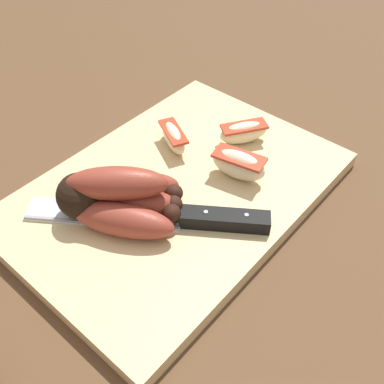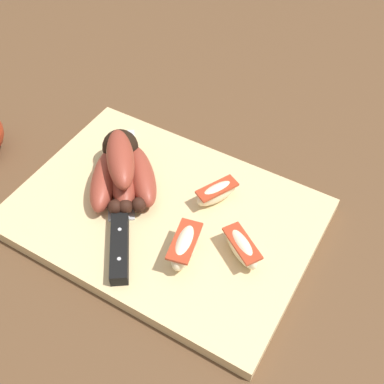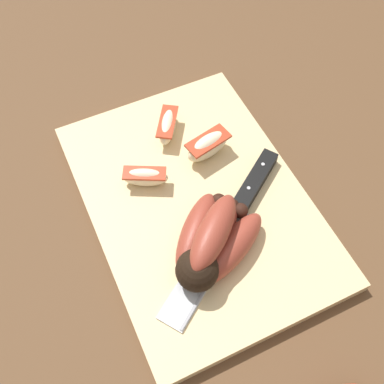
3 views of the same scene
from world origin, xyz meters
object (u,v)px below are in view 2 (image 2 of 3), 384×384
object	(u,v)px
apple_wedge_near	(217,193)
apple_wedge_far	(185,246)
chefs_knife	(121,219)
banana_bunch	(122,169)
apple_wedge_middle	(240,250)

from	to	relation	value
apple_wedge_near	apple_wedge_far	distance (m)	0.10
chefs_knife	apple_wedge_far	distance (m)	0.10
banana_bunch	apple_wedge_near	bearing A→B (deg)	-164.44
apple_wedge_near	apple_wedge_far	size ratio (longest dim) A/B	0.90
banana_bunch	apple_wedge_near	world-z (taller)	banana_bunch
apple_wedge_near	apple_wedge_middle	world-z (taller)	same
apple_wedge_middle	apple_wedge_near	bearing A→B (deg)	-44.22
banana_bunch	chefs_knife	distance (m)	0.08
chefs_knife	apple_wedge_middle	world-z (taller)	apple_wedge_middle
apple_wedge_far	apple_wedge_near	bearing A→B (deg)	-84.97
chefs_knife	apple_wedge_middle	xyz separation A→B (m)	(-0.16, -0.03, 0.01)
apple_wedge_near	apple_wedge_middle	xyz separation A→B (m)	(-0.07, 0.07, 0.00)
apple_wedge_far	chefs_knife	bearing A→B (deg)	-1.24
apple_wedge_middle	chefs_knife	bearing A→B (deg)	10.63
apple_wedge_middle	apple_wedge_far	xyz separation A→B (m)	(0.06, 0.03, 0.00)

